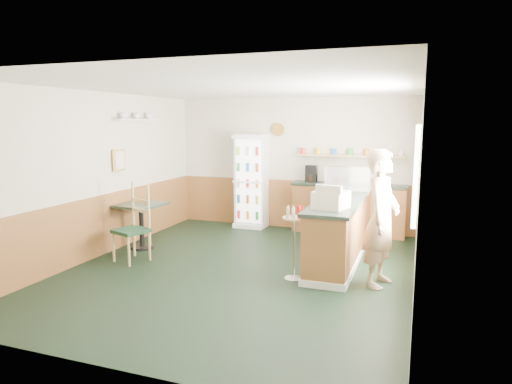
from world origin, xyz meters
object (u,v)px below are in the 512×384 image
at_px(cash_register, 331,200).
at_px(cafe_table, 141,217).
at_px(display_case, 348,180).
at_px(cafe_chair, 134,220).
at_px(drinks_fridge, 251,181).
at_px(condiment_stand, 294,232).
at_px(shopkeeper, 382,218).

xyz_separation_m(cash_register, cafe_table, (-3.40, 0.40, -0.57)).
xyz_separation_m(display_case, cafe_chair, (-3.12, -1.77, -0.58)).
bearing_deg(cafe_table, display_case, 19.04).
bearing_deg(cash_register, cafe_chair, -163.31).
distance_m(drinks_fridge, display_case, 2.42).
bearing_deg(cash_register, cafe_table, -173.69).
bearing_deg(condiment_stand, cafe_chair, 178.99).
height_order(cash_register, condiment_stand, cash_register).
height_order(drinks_fridge, shopkeeper, drinks_fridge).
bearing_deg(display_case, cash_register, -90.00).
height_order(drinks_fridge, condiment_stand, drinks_fridge).
bearing_deg(shopkeeper, cash_register, 97.43).
bearing_deg(shopkeeper, cafe_table, 96.55).
bearing_deg(cash_register, display_case, 102.99).
bearing_deg(cafe_chair, condiment_stand, 17.42).
height_order(cafe_table, cafe_chair, cafe_chair).
xyz_separation_m(cash_register, condiment_stand, (-0.46, -0.25, -0.44)).
distance_m(condiment_stand, cafe_table, 3.01).
bearing_deg(drinks_fridge, cafe_table, -118.93).
bearing_deg(display_case, shopkeeper, -66.89).
relative_size(display_case, cash_register, 1.76).
relative_size(shopkeeper, cafe_chair, 1.49).
xyz_separation_m(drinks_fridge, cafe_table, (-1.23, -2.23, -0.41)).
relative_size(drinks_fridge, display_case, 2.53).
bearing_deg(drinks_fridge, display_case, -26.05).
distance_m(drinks_fridge, shopkeeper, 3.94).
distance_m(display_case, condiment_stand, 1.95).
height_order(cash_register, cafe_chair, cash_register).
relative_size(drinks_fridge, cafe_chair, 1.57).
distance_m(condiment_stand, cafe_chair, 2.67).
relative_size(cafe_table, cafe_chair, 0.64).
relative_size(cash_register, cafe_chair, 0.35).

